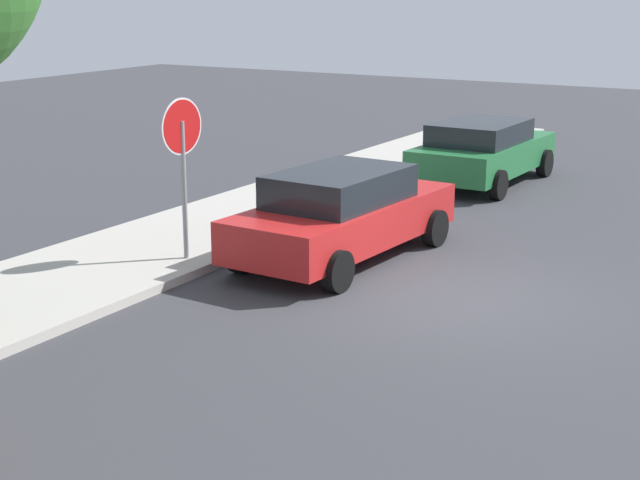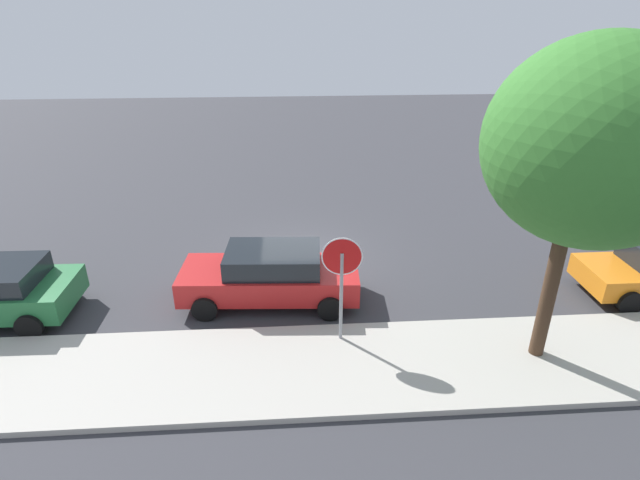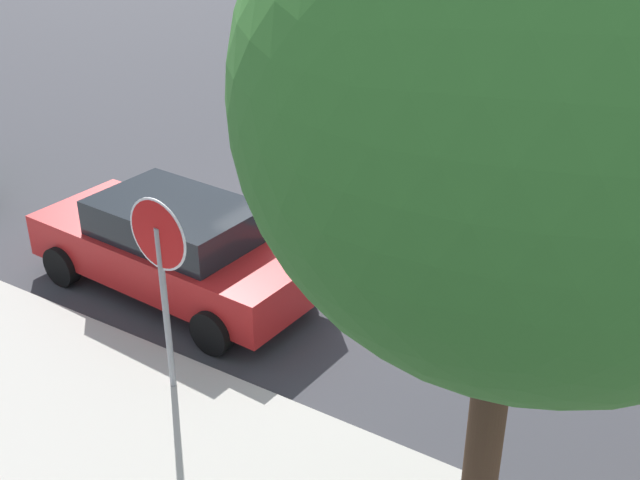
# 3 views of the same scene
# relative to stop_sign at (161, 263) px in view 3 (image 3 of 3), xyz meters

# --- Properties ---
(ground_plane) EXTENTS (60.00, 60.00, 0.00)m
(ground_plane) POSITION_rel_stop_sign_xyz_m (0.70, -4.39, -1.89)
(ground_plane) COLOR #38383D
(sidewalk_curb) EXTENTS (32.00, 2.97, 0.14)m
(sidewalk_curb) POSITION_rel_stop_sign_xyz_m (0.70, 0.94, -1.82)
(sidewalk_curb) COLOR #B2ADA3
(sidewalk_curb) RESTS_ON ground_plane
(stop_sign) EXTENTS (0.89, 0.09, 2.71)m
(stop_sign) POSITION_rel_stop_sign_xyz_m (0.00, 0.00, 0.00)
(stop_sign) COLOR gray
(stop_sign) RESTS_ON ground_plane
(parked_car_red) EXTENTS (4.69, 2.22, 1.50)m
(parked_car_red) POSITION_rel_stop_sign_xyz_m (1.63, -1.96, -1.12)
(parked_car_red) COLOR red
(parked_car_red) RESTS_ON ground_plane
(street_tree_near_corner) EXTENTS (4.04, 4.04, 6.82)m
(street_tree_near_corner) POSITION_rel_stop_sign_xyz_m (-4.45, 0.94, 2.99)
(street_tree_near_corner) COLOR #422D1E
(street_tree_near_corner) RESTS_ON ground_plane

